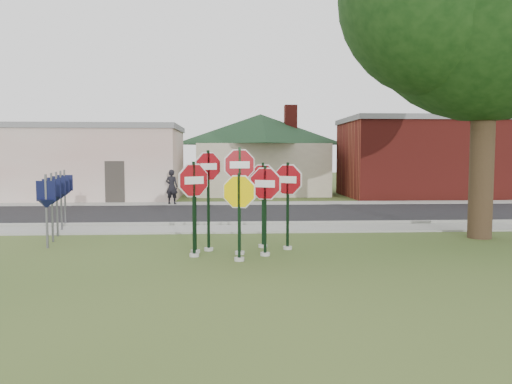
{
  "coord_description": "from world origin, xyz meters",
  "views": [
    {
      "loc": [
        -0.09,
        -11.11,
        2.52
      ],
      "look_at": [
        0.62,
        2.0,
        1.54
      ],
      "focal_mm": 35.0,
      "sensor_mm": 36.0,
      "label": 1
    }
  ],
  "objects": [
    {
      "name": "stop_sign_far_left",
      "position": [
        -0.97,
        1.62,
        1.5
      ],
      "size": [
        0.68,
        0.97,
        2.42
      ],
      "color": "#A6A49C",
      "rests_on": "ground"
    },
    {
      "name": "route_sign_row",
      "position": [
        -5.4,
        4.5,
        1.22
      ],
      "size": [
        1.43,
        4.63,
        2.0
      ],
      "color": "#59595E",
      "rests_on": "ground"
    },
    {
      "name": "stop_sign_back_left",
      "position": [
        -0.64,
        1.91,
        1.72
      ],
      "size": [
        0.9,
        0.57,
        2.74
      ],
      "color": "#A6A49C",
      "rests_on": "ground"
    },
    {
      "name": "pedestrian",
      "position": [
        -2.96,
        14.0,
        0.93
      ],
      "size": [
        0.72,
        0.57,
        1.73
      ],
      "primitive_type": "imported",
      "rotation": [
        0.0,
        0.0,
        2.87
      ],
      "color": "black",
      "rests_on": "sidewalk_far"
    },
    {
      "name": "stop_sign_yellow",
      "position": [
        0.14,
        0.61,
        1.32
      ],
      "size": [
        1.06,
        0.3,
        2.2
      ],
      "color": "#A6A49C",
      "rests_on": "ground"
    },
    {
      "name": "stop_sign_far_right",
      "position": [
        1.46,
        2.0,
        1.51
      ],
      "size": [
        0.96,
        0.65,
        2.44
      ],
      "color": "#A6A49C",
      "rests_on": "ground"
    },
    {
      "name": "building_house",
      "position": [
        2.0,
        22.0,
        3.65
      ],
      "size": [
        11.6,
        11.6,
        6.2
      ],
      "color": "#BCB095",
      "rests_on": "ground"
    },
    {
      "name": "stop_sign_back_right",
      "position": [
        0.82,
        2.3,
        1.48
      ],
      "size": [
        1.02,
        0.24,
        2.41
      ],
      "color": "#A6A49C",
      "rests_on": "ground"
    },
    {
      "name": "stop_sign_right",
      "position": [
        0.8,
        1.18,
        1.45
      ],
      "size": [
        1.04,
        0.46,
        2.37
      ],
      "color": "#A6A49C",
      "rests_on": "ground"
    },
    {
      "name": "road",
      "position": [
        0.0,
        10.0,
        0.02
      ],
      "size": [
        60.0,
        7.0,
        0.04
      ],
      "primitive_type": "cube",
      "color": "black",
      "rests_on": "ground"
    },
    {
      "name": "stop_sign_left",
      "position": [
        -0.96,
        1.16,
        1.53
      ],
      "size": [
        0.96,
        0.67,
        2.47
      ],
      "color": "#A6A49C",
      "rests_on": "ground"
    },
    {
      "name": "building_stucco",
      "position": [
        -9.0,
        18.0,
        2.15
      ],
      "size": [
        12.2,
        6.2,
        4.2
      ],
      "color": "beige",
      "rests_on": "ground"
    },
    {
      "name": "stop_sign_center",
      "position": [
        0.17,
        1.39,
        1.78
      ],
      "size": [
        1.08,
        0.24,
        2.82
      ],
      "color": "#A6A49C",
      "rests_on": "ground"
    },
    {
      "name": "ground",
      "position": [
        0.0,
        0.0,
        0.0
      ],
      "size": [
        120.0,
        120.0,
        0.0
      ],
      "primitive_type": "plane",
      "color": "#344C1C",
      "rests_on": "ground"
    },
    {
      "name": "sidewalk_far",
      "position": [
        0.0,
        14.3,
        0.03
      ],
      "size": [
        60.0,
        1.6,
        0.06
      ],
      "primitive_type": "cube",
      "color": "#96978F",
      "rests_on": "ground"
    },
    {
      "name": "curb",
      "position": [
        0.0,
        6.5,
        0.07
      ],
      "size": [
        60.0,
        0.2,
        0.14
      ],
      "primitive_type": "cube",
      "color": "#96978F",
      "rests_on": "ground"
    },
    {
      "name": "building_brick",
      "position": [
        12.0,
        18.5,
        2.4
      ],
      "size": [
        10.2,
        6.2,
        4.75
      ],
      "color": "maroon",
      "rests_on": "ground"
    },
    {
      "name": "sidewalk_near",
      "position": [
        0.0,
        5.5,
        0.03
      ],
      "size": [
        60.0,
        1.6,
        0.06
      ],
      "primitive_type": "cube",
      "color": "#96978F",
      "rests_on": "ground"
    }
  ]
}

